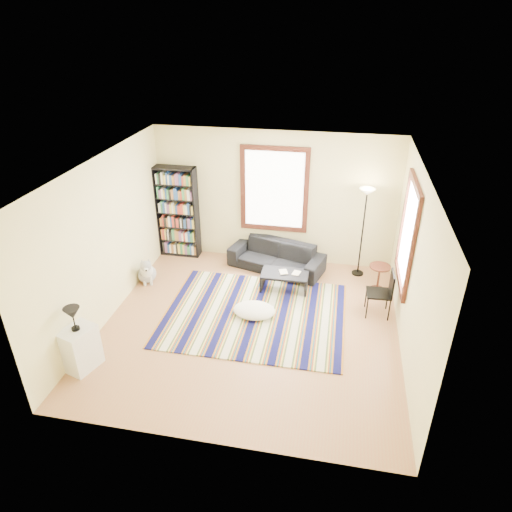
% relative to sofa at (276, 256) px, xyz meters
% --- Properties ---
extents(floor, '(5.00, 5.00, 0.10)m').
position_rel_sofa_xyz_m(floor, '(-0.14, -2.05, -0.34)').
color(floor, '#9E7148').
rests_on(floor, ground).
extents(ceiling, '(5.00, 5.00, 0.10)m').
position_rel_sofa_xyz_m(ceiling, '(-0.14, -2.05, 2.56)').
color(ceiling, white).
rests_on(ceiling, floor).
extents(wall_back, '(5.00, 0.10, 2.80)m').
position_rel_sofa_xyz_m(wall_back, '(-0.14, 0.50, 1.11)').
color(wall_back, beige).
rests_on(wall_back, floor).
extents(wall_front, '(5.00, 0.10, 2.80)m').
position_rel_sofa_xyz_m(wall_front, '(-0.14, -4.60, 1.11)').
color(wall_front, beige).
rests_on(wall_front, floor).
extents(wall_left, '(0.10, 5.00, 2.80)m').
position_rel_sofa_xyz_m(wall_left, '(-2.69, -2.05, 1.11)').
color(wall_left, beige).
rests_on(wall_left, floor).
extents(wall_right, '(0.10, 5.00, 2.80)m').
position_rel_sofa_xyz_m(wall_right, '(2.41, -2.05, 1.11)').
color(wall_right, beige).
rests_on(wall_right, floor).
extents(window_back, '(1.20, 0.06, 1.60)m').
position_rel_sofa_xyz_m(window_back, '(-0.14, 0.42, 1.31)').
color(window_back, white).
rests_on(window_back, wall_back).
extents(window_right, '(0.06, 1.20, 1.60)m').
position_rel_sofa_xyz_m(window_right, '(2.33, -1.25, 1.31)').
color(window_right, white).
rests_on(window_right, wall_right).
extents(rug, '(3.19, 2.55, 0.02)m').
position_rel_sofa_xyz_m(rug, '(-0.13, -1.73, -0.28)').
color(rug, '#0C0D3E').
rests_on(rug, floor).
extents(sofa, '(2.10, 1.28, 0.57)m').
position_rel_sofa_xyz_m(sofa, '(0.00, 0.00, 0.00)').
color(sofa, black).
rests_on(sofa, floor).
extents(bookshelf, '(0.90, 0.30, 2.00)m').
position_rel_sofa_xyz_m(bookshelf, '(-2.21, 0.27, 0.71)').
color(bookshelf, black).
rests_on(bookshelf, floor).
extents(coffee_table, '(0.91, 0.51, 0.36)m').
position_rel_sofa_xyz_m(coffee_table, '(0.28, -0.78, -0.11)').
color(coffee_table, black).
rests_on(coffee_table, floor).
extents(book_a, '(0.24, 0.21, 0.02)m').
position_rel_sofa_xyz_m(book_a, '(0.18, -0.78, 0.08)').
color(book_a, beige).
rests_on(book_a, coffee_table).
extents(book_b, '(0.18, 0.22, 0.01)m').
position_rel_sofa_xyz_m(book_b, '(0.43, -0.73, 0.08)').
color(book_b, beige).
rests_on(book_b, coffee_table).
extents(floor_cushion, '(0.88, 0.74, 0.19)m').
position_rel_sofa_xyz_m(floor_cushion, '(-0.13, -1.73, -0.19)').
color(floor_cushion, white).
rests_on(floor_cushion, floor).
extents(floor_lamp, '(0.33, 0.33, 1.86)m').
position_rel_sofa_xyz_m(floor_lamp, '(1.69, 0.10, 0.64)').
color(floor_lamp, black).
rests_on(floor_lamp, floor).
extents(side_table, '(0.44, 0.44, 0.54)m').
position_rel_sofa_xyz_m(side_table, '(2.06, -0.47, -0.02)').
color(side_table, '#3F140F').
rests_on(side_table, floor).
extents(folding_chair, '(0.43, 0.41, 0.86)m').
position_rel_sofa_xyz_m(folding_chair, '(2.01, -1.28, 0.14)').
color(folding_chair, black).
rests_on(folding_chair, floor).
extents(white_cabinet, '(0.51, 0.59, 0.70)m').
position_rel_sofa_xyz_m(white_cabinet, '(-2.44, -3.55, 0.06)').
color(white_cabinet, white).
rests_on(white_cabinet, floor).
extents(table_lamp, '(0.30, 0.30, 0.38)m').
position_rel_sofa_xyz_m(table_lamp, '(-2.44, -3.55, 0.60)').
color(table_lamp, black).
rests_on(table_lamp, white_cabinet).
extents(dog, '(0.59, 0.67, 0.55)m').
position_rel_sofa_xyz_m(dog, '(-2.46, -1.00, -0.01)').
color(dog, '#AEAEAE').
rests_on(dog, floor).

